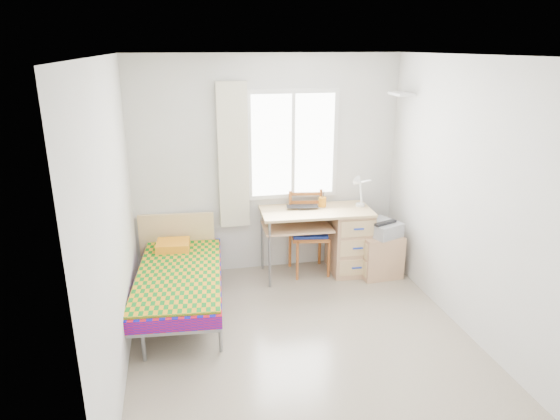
% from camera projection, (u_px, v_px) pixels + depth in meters
% --- Properties ---
extents(floor, '(3.50, 3.50, 0.00)m').
position_uv_depth(floor, '(303.00, 341.00, 4.75)').
color(floor, '#BCAD93').
rests_on(floor, ground).
extents(ceiling, '(3.50, 3.50, 0.00)m').
position_uv_depth(ceiling, '(308.00, 56.00, 3.93)').
color(ceiling, white).
rests_on(ceiling, wall_back).
extents(wall_back, '(3.20, 0.00, 3.20)m').
position_uv_depth(wall_back, '(268.00, 166.00, 5.96)').
color(wall_back, silver).
rests_on(wall_back, ground).
extents(wall_left, '(0.00, 3.50, 3.50)m').
position_uv_depth(wall_left, '(113.00, 225.00, 4.02)').
color(wall_left, silver).
rests_on(wall_left, ground).
extents(wall_right, '(0.00, 3.50, 3.50)m').
position_uv_depth(wall_right, '(471.00, 200.00, 4.65)').
color(wall_right, silver).
rests_on(wall_right, ground).
extents(window, '(1.10, 0.04, 1.30)m').
position_uv_depth(window, '(293.00, 145.00, 5.92)').
color(window, white).
rests_on(window, wall_back).
extents(curtain, '(0.35, 0.05, 1.70)m').
position_uv_depth(curtain, '(233.00, 157.00, 5.77)').
color(curtain, beige).
rests_on(curtain, wall_back).
extents(floating_shelf, '(0.20, 0.32, 0.03)m').
position_uv_depth(floating_shelf, '(402.00, 94.00, 5.66)').
color(floating_shelf, white).
rests_on(floating_shelf, wall_right).
extents(bed, '(1.01, 1.91, 0.80)m').
position_uv_depth(bed, '(179.00, 275.00, 5.22)').
color(bed, gray).
rests_on(bed, floor).
extents(desk, '(1.34, 0.66, 0.82)m').
position_uv_depth(desk, '(344.00, 237.00, 6.10)').
color(desk, tan).
rests_on(desk, floor).
extents(chair, '(0.50, 0.50, 1.01)m').
position_uv_depth(chair, '(309.00, 228.00, 6.08)').
color(chair, '#AD6621').
rests_on(chair, floor).
extents(cabinet, '(0.51, 0.46, 0.52)m').
position_uv_depth(cabinet, '(379.00, 254.00, 6.05)').
color(cabinet, tan).
rests_on(cabinet, floor).
extents(printer, '(0.47, 0.50, 0.17)m').
position_uv_depth(printer, '(382.00, 228.00, 5.93)').
color(printer, '#9EA0A6').
rests_on(printer, cabinet).
extents(laptop, '(0.41, 0.29, 0.03)m').
position_uv_depth(laptop, '(303.00, 209.00, 5.91)').
color(laptop, black).
rests_on(laptop, desk).
extents(pen_cup, '(0.11, 0.11, 0.12)m').
position_uv_depth(pen_cup, '(322.00, 202.00, 6.02)').
color(pen_cup, '#F9A61B').
rests_on(pen_cup, desk).
extents(task_lamp, '(0.23, 0.33, 0.43)m').
position_uv_depth(task_lamp, '(360.00, 188.00, 5.85)').
color(task_lamp, white).
rests_on(task_lamp, desk).
extents(book, '(0.24, 0.29, 0.02)m').
position_uv_depth(book, '(298.00, 228.00, 5.97)').
color(book, gray).
rests_on(book, desk).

